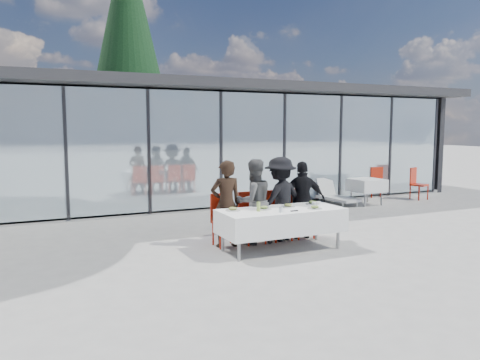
# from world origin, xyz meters

# --- Properties ---
(ground) EXTENTS (90.00, 90.00, 0.00)m
(ground) POSITION_xyz_m (0.00, 0.00, 0.00)
(ground) COLOR #9A9892
(ground) RESTS_ON ground
(pavilion) EXTENTS (14.80, 8.80, 3.44)m
(pavilion) POSITION_xyz_m (2.00, 8.16, 2.15)
(pavilion) COLOR gray
(pavilion) RESTS_ON ground
(treeline) EXTENTS (62.50, 2.00, 4.40)m
(treeline) POSITION_xyz_m (-2.00, 28.00, 2.20)
(treeline) COLOR #123A14
(treeline) RESTS_ON ground
(dining_table) EXTENTS (2.26, 0.96, 0.75)m
(dining_table) POSITION_xyz_m (0.42, -0.29, 0.54)
(dining_table) COLOR white
(dining_table) RESTS_ON ground
(diner_a) EXTENTS (0.63, 0.63, 1.61)m
(diner_a) POSITION_xyz_m (-0.39, 0.35, 0.81)
(diner_a) COLOR black
(diner_a) RESTS_ON ground
(diner_chair_a) EXTENTS (0.44, 0.44, 0.97)m
(diner_chair_a) POSITION_xyz_m (-0.39, 0.46, 0.54)
(diner_chair_a) COLOR red
(diner_chair_a) RESTS_ON ground
(diner_b) EXTENTS (0.81, 0.81, 1.62)m
(diner_b) POSITION_xyz_m (0.18, 0.35, 0.81)
(diner_b) COLOR #535353
(diner_b) RESTS_ON ground
(diner_chair_b) EXTENTS (0.44, 0.44, 0.97)m
(diner_chair_b) POSITION_xyz_m (0.18, 0.46, 0.54)
(diner_chair_b) COLOR red
(diner_chair_b) RESTS_ON ground
(diner_c) EXTENTS (1.34, 1.34, 1.65)m
(diner_c) POSITION_xyz_m (0.76, 0.35, 0.82)
(diner_c) COLOR black
(diner_c) RESTS_ON ground
(diner_chair_c) EXTENTS (0.44, 0.44, 0.97)m
(diner_chair_c) POSITION_xyz_m (0.76, 0.46, 0.54)
(diner_chair_c) COLOR red
(diner_chair_c) RESTS_ON ground
(diner_d) EXTENTS (1.16, 1.16, 1.54)m
(diner_d) POSITION_xyz_m (1.28, 0.35, 0.77)
(diner_d) COLOR black
(diner_d) RESTS_ON ground
(diner_chair_d) EXTENTS (0.44, 0.44, 0.97)m
(diner_chair_d) POSITION_xyz_m (1.28, 0.46, 0.54)
(diner_chair_d) COLOR red
(diner_chair_d) RESTS_ON ground
(plate_a) EXTENTS (0.26, 0.26, 0.07)m
(plate_a) POSITION_xyz_m (-0.44, -0.08, 0.78)
(plate_a) COLOR silver
(plate_a) RESTS_ON dining_table
(plate_b) EXTENTS (0.26, 0.26, 0.07)m
(plate_b) POSITION_xyz_m (0.12, -0.20, 0.78)
(plate_b) COLOR silver
(plate_b) RESTS_ON dining_table
(plate_c) EXTENTS (0.26, 0.26, 0.07)m
(plate_c) POSITION_xyz_m (0.64, -0.16, 0.78)
(plate_c) COLOR silver
(plate_c) RESTS_ON dining_table
(plate_d) EXTENTS (0.26, 0.26, 0.07)m
(plate_d) POSITION_xyz_m (1.24, -0.06, 0.78)
(plate_d) COLOR silver
(plate_d) RESTS_ON dining_table
(plate_extra) EXTENTS (0.26, 0.26, 0.07)m
(plate_extra) POSITION_xyz_m (0.97, -0.53, 0.78)
(plate_extra) COLOR silver
(plate_extra) RESTS_ON dining_table
(juice_bottle) EXTENTS (0.06, 0.06, 0.17)m
(juice_bottle) POSITION_xyz_m (-0.06, -0.32, 0.83)
(juice_bottle) COLOR #A1C452
(juice_bottle) RESTS_ON dining_table
(drinking_glasses) EXTENTS (0.88, 0.27, 0.10)m
(drinking_glasses) POSITION_xyz_m (0.65, -0.47, 0.80)
(drinking_glasses) COLOR silver
(drinking_glasses) RESTS_ON dining_table
(folded_eyeglasses) EXTENTS (0.14, 0.03, 0.01)m
(folded_eyeglasses) POSITION_xyz_m (0.52, -0.57, 0.76)
(folded_eyeglasses) COLOR black
(folded_eyeglasses) RESTS_ON dining_table
(spare_table_right) EXTENTS (0.86, 0.86, 0.74)m
(spare_table_right) POSITION_xyz_m (5.17, 3.08, 0.55)
(spare_table_right) COLOR white
(spare_table_right) RESTS_ON ground
(spare_chair_a) EXTENTS (0.58, 0.58, 0.97)m
(spare_chair_a) POSITION_xyz_m (7.25, 3.23, 0.54)
(spare_chair_a) COLOR red
(spare_chair_a) RESTS_ON ground
(spare_chair_b) EXTENTS (0.47, 0.47, 0.97)m
(spare_chair_b) POSITION_xyz_m (6.32, 4.07, 0.54)
(spare_chair_b) COLOR red
(spare_chair_b) RESTS_ON ground
(lounger) EXTENTS (0.74, 1.39, 0.72)m
(lounger) POSITION_xyz_m (4.41, 3.56, 0.26)
(lounger) COLOR silver
(lounger) RESTS_ON ground
(conifer_tree) EXTENTS (4.00, 4.00, 10.50)m
(conifer_tree) POSITION_xyz_m (0.50, 13.00, 5.99)
(conifer_tree) COLOR #382316
(conifer_tree) RESTS_ON ground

